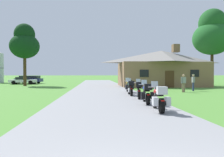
{
  "coord_description": "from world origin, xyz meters",
  "views": [
    {
      "loc": [
        -0.74,
        -2.26,
        1.7
      ],
      "look_at": [
        0.65,
        15.91,
        1.33
      ],
      "focal_mm": 35.92,
      "sensor_mm": 36.0,
      "label": 1
    }
  ],
  "objects_px": {
    "bystander_gray_shirt_near_lodge": "(193,82)",
    "motorcycle_yellow_farthest_in_row": "(129,86)",
    "motorcycle_red_nearest_to_camera": "(159,99)",
    "motorcycle_black_third_in_row": "(139,90)",
    "parked_navy_suv_far_left": "(29,79)",
    "motorcycle_blue_second_in_row": "(147,94)",
    "tree_right_of_lodge": "(212,34)",
    "motorcycle_green_fourth_in_row": "(130,88)",
    "tree_left_far": "(25,43)",
    "parked_white_sedan_far_left": "(23,80)",
    "bystander_gray_shirt_beside_signpost": "(183,82)"
  },
  "relations": [
    {
      "from": "motorcycle_green_fourth_in_row",
      "to": "bystander_gray_shirt_near_lodge",
      "type": "height_order",
      "value": "bystander_gray_shirt_near_lodge"
    },
    {
      "from": "bystander_gray_shirt_near_lodge",
      "to": "parked_navy_suv_far_left",
      "type": "relative_size",
      "value": 0.35
    },
    {
      "from": "motorcycle_red_nearest_to_camera",
      "to": "tree_left_far",
      "type": "distance_m",
      "value": 27.16
    },
    {
      "from": "bystander_gray_shirt_beside_signpost",
      "to": "parked_white_sedan_far_left",
      "type": "relative_size",
      "value": 0.38
    },
    {
      "from": "motorcycle_green_fourth_in_row",
      "to": "parked_white_sedan_far_left",
      "type": "bearing_deg",
      "value": 126.51
    },
    {
      "from": "motorcycle_blue_second_in_row",
      "to": "parked_navy_suv_far_left",
      "type": "height_order",
      "value": "parked_navy_suv_far_left"
    },
    {
      "from": "motorcycle_black_third_in_row",
      "to": "parked_navy_suv_far_left",
      "type": "height_order",
      "value": "parked_navy_suv_far_left"
    },
    {
      "from": "parked_white_sedan_far_left",
      "to": "motorcycle_black_third_in_row",
      "type": "bearing_deg",
      "value": -152.24
    },
    {
      "from": "motorcycle_yellow_farthest_in_row",
      "to": "parked_navy_suv_far_left",
      "type": "relative_size",
      "value": 0.43
    },
    {
      "from": "motorcycle_red_nearest_to_camera",
      "to": "parked_navy_suv_far_left",
      "type": "relative_size",
      "value": 0.43
    },
    {
      "from": "motorcycle_red_nearest_to_camera",
      "to": "tree_left_far",
      "type": "bearing_deg",
      "value": 122.99
    },
    {
      "from": "parked_navy_suv_far_left",
      "to": "parked_white_sedan_far_left",
      "type": "distance_m",
      "value": 2.74
    },
    {
      "from": "motorcycle_red_nearest_to_camera",
      "to": "motorcycle_black_third_in_row",
      "type": "height_order",
      "value": "same"
    },
    {
      "from": "motorcycle_green_fourth_in_row",
      "to": "parked_navy_suv_far_left",
      "type": "bearing_deg",
      "value": 122.95
    },
    {
      "from": "motorcycle_black_third_in_row",
      "to": "parked_navy_suv_far_left",
      "type": "relative_size",
      "value": 0.43
    },
    {
      "from": "motorcycle_red_nearest_to_camera",
      "to": "parked_navy_suv_far_left",
      "type": "height_order",
      "value": "parked_navy_suv_far_left"
    },
    {
      "from": "motorcycle_yellow_farthest_in_row",
      "to": "bystander_gray_shirt_near_lodge",
      "type": "height_order",
      "value": "bystander_gray_shirt_near_lodge"
    },
    {
      "from": "motorcycle_green_fourth_in_row",
      "to": "motorcycle_yellow_farthest_in_row",
      "type": "distance_m",
      "value": 2.58
    },
    {
      "from": "tree_right_of_lodge",
      "to": "motorcycle_blue_second_in_row",
      "type": "bearing_deg",
      "value": -125.91
    },
    {
      "from": "motorcycle_yellow_farthest_in_row",
      "to": "bystander_gray_shirt_near_lodge",
      "type": "distance_m",
      "value": 7.06
    },
    {
      "from": "motorcycle_yellow_farthest_in_row",
      "to": "parked_white_sedan_far_left",
      "type": "bearing_deg",
      "value": 129.78
    },
    {
      "from": "motorcycle_green_fourth_in_row",
      "to": "motorcycle_yellow_farthest_in_row",
      "type": "xyz_separation_m",
      "value": [
        0.27,
        2.56,
        -0.01
      ]
    },
    {
      "from": "motorcycle_black_third_in_row",
      "to": "parked_navy_suv_far_left",
      "type": "distance_m",
      "value": 29.67
    },
    {
      "from": "motorcycle_blue_second_in_row",
      "to": "tree_right_of_lodge",
      "type": "height_order",
      "value": "tree_right_of_lodge"
    },
    {
      "from": "motorcycle_blue_second_in_row",
      "to": "bystander_gray_shirt_beside_signpost",
      "type": "distance_m",
      "value": 9.74
    },
    {
      "from": "motorcycle_blue_second_in_row",
      "to": "motorcycle_black_third_in_row",
      "type": "xyz_separation_m",
      "value": [
        0.11,
        2.76,
        0.01
      ]
    },
    {
      "from": "motorcycle_red_nearest_to_camera",
      "to": "motorcycle_blue_second_in_row",
      "type": "bearing_deg",
      "value": 93.17
    },
    {
      "from": "motorcycle_red_nearest_to_camera",
      "to": "tree_right_of_lodge",
      "type": "bearing_deg",
      "value": 61.39
    },
    {
      "from": "bystander_gray_shirt_beside_signpost",
      "to": "motorcycle_green_fourth_in_row",
      "type": "bearing_deg",
      "value": -165.35
    },
    {
      "from": "motorcycle_red_nearest_to_camera",
      "to": "parked_white_sedan_far_left",
      "type": "height_order",
      "value": "motorcycle_red_nearest_to_camera"
    },
    {
      "from": "motorcycle_black_third_in_row",
      "to": "tree_left_far",
      "type": "bearing_deg",
      "value": 134.59
    },
    {
      "from": "tree_right_of_lodge",
      "to": "motorcycle_black_third_in_row",
      "type": "bearing_deg",
      "value": -129.72
    },
    {
      "from": "bystander_gray_shirt_near_lodge",
      "to": "tree_left_far",
      "type": "xyz_separation_m",
      "value": [
        -19.77,
        11.3,
        5.19
      ]
    },
    {
      "from": "parked_white_sedan_far_left",
      "to": "parked_navy_suv_far_left",
      "type": "bearing_deg",
      "value": -9.05
    },
    {
      "from": "motorcycle_black_third_in_row",
      "to": "bystander_gray_shirt_near_lodge",
      "type": "xyz_separation_m",
      "value": [
        6.81,
        6.67,
        0.33
      ]
    },
    {
      "from": "motorcycle_blue_second_in_row",
      "to": "motorcycle_yellow_farthest_in_row",
      "type": "bearing_deg",
      "value": 93.7
    },
    {
      "from": "motorcycle_green_fourth_in_row",
      "to": "tree_left_far",
      "type": "xyz_separation_m",
      "value": [
        -12.72,
        15.83,
        5.52
      ]
    },
    {
      "from": "motorcycle_black_third_in_row",
      "to": "bystander_gray_shirt_near_lodge",
      "type": "distance_m",
      "value": 9.54
    },
    {
      "from": "motorcycle_red_nearest_to_camera",
      "to": "motorcycle_black_third_in_row",
      "type": "relative_size",
      "value": 1.0
    },
    {
      "from": "tree_left_far",
      "to": "parked_white_sedan_far_left",
      "type": "relative_size",
      "value": 2.04
    },
    {
      "from": "bystander_gray_shirt_near_lodge",
      "to": "parked_white_sedan_far_left",
      "type": "height_order",
      "value": "bystander_gray_shirt_near_lodge"
    },
    {
      "from": "tree_right_of_lodge",
      "to": "parked_white_sedan_far_left",
      "type": "bearing_deg",
      "value": 169.67
    },
    {
      "from": "parked_navy_suv_far_left",
      "to": "motorcycle_black_third_in_row",
      "type": "bearing_deg",
      "value": -140.89
    },
    {
      "from": "motorcycle_yellow_farthest_in_row",
      "to": "parked_navy_suv_far_left",
      "type": "distance_m",
      "value": 25.69
    },
    {
      "from": "parked_navy_suv_far_left",
      "to": "motorcycle_green_fourth_in_row",
      "type": "bearing_deg",
      "value": -139.13
    },
    {
      "from": "tree_right_of_lodge",
      "to": "parked_navy_suv_far_left",
      "type": "relative_size",
      "value": 2.38
    },
    {
      "from": "bystander_gray_shirt_near_lodge",
      "to": "parked_navy_suv_far_left",
      "type": "xyz_separation_m",
      "value": [
        -21.43,
        19.15,
        -0.17
      ]
    },
    {
      "from": "parked_navy_suv_far_left",
      "to": "parked_white_sedan_far_left",
      "type": "xyz_separation_m",
      "value": [
        -0.2,
        -2.73,
        -0.13
      ]
    },
    {
      "from": "bystander_gray_shirt_near_lodge",
      "to": "motorcycle_yellow_farthest_in_row",
      "type": "bearing_deg",
      "value": -66.2
    },
    {
      "from": "motorcycle_yellow_farthest_in_row",
      "to": "parked_white_sedan_far_left",
      "type": "relative_size",
      "value": 0.48
    }
  ]
}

